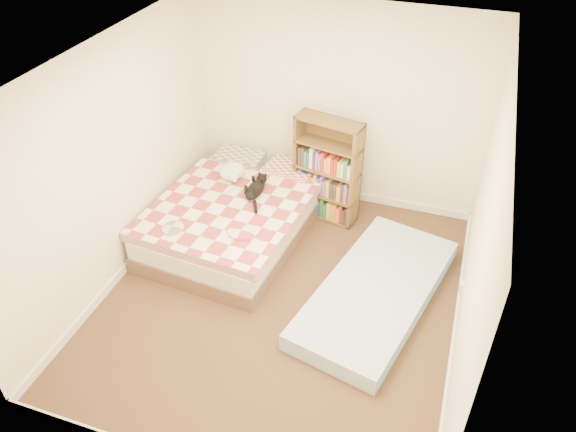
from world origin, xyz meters
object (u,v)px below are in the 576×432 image
(bed, at_px, (236,215))
(floor_mattress, at_px, (376,292))
(bookshelf, at_px, (327,180))
(white_dog, at_px, (232,172))
(black_cat, at_px, (256,188))

(bed, height_order, floor_mattress, bed)
(bookshelf, height_order, floor_mattress, bookshelf)
(bookshelf, bearing_deg, white_dog, -150.84)
(floor_mattress, xyz_separation_m, black_cat, (-1.58, 0.72, 0.49))
(bed, xyz_separation_m, floor_mattress, (1.79, -0.57, -0.16))
(bed, bearing_deg, floor_mattress, -12.62)
(bed, relative_size, floor_mattress, 1.05)
(black_cat, bearing_deg, white_dog, 150.41)
(floor_mattress, xyz_separation_m, white_dog, (-1.98, 0.93, 0.50))
(black_cat, xyz_separation_m, white_dog, (-0.39, 0.21, 0.02))
(black_cat, bearing_deg, bookshelf, 37.75)
(white_dog, bearing_deg, floor_mattress, -13.98)
(bed, relative_size, black_cat, 3.46)
(bed, xyz_separation_m, bookshelf, (0.89, 0.70, 0.24))
(bookshelf, relative_size, black_cat, 1.99)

